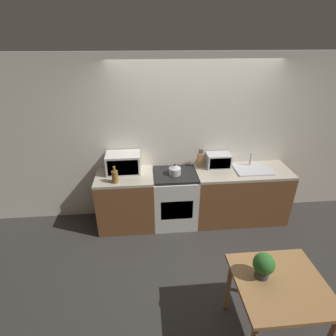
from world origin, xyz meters
The scene contains 13 objects.
ground_plane centered at (0.00, 0.00, 0.00)m, with size 16.00×16.00×0.00m, color #33302D.
wall_back centered at (0.00, 1.09, 1.30)m, with size 10.00×0.06×2.60m.
counter_left_run centered at (-1.08, 0.75, 0.45)m, with size 0.87×0.62×0.90m.
counter_right_run centered at (0.77, 0.75, 0.45)m, with size 1.49×0.62×0.90m.
stove_range centered at (-0.31, 0.75, 0.45)m, with size 0.68×0.62×0.90m.
kettle centered at (-0.32, 0.72, 0.98)m, with size 0.18×0.18×0.18m.
microwave centered at (-1.09, 0.87, 1.05)m, with size 0.51×0.34×0.31m.
bottle centered at (-1.19, 0.55, 1.00)m, with size 0.09×0.09×0.26m.
knife_block centered at (0.12, 0.95, 1.02)m, with size 0.08×0.08×0.29m.
toaster_oven centered at (0.40, 0.91, 1.01)m, with size 0.38×0.24×0.22m.
sink_basin centered at (0.92, 0.75, 0.91)m, with size 0.56×0.40×0.24m.
dining_table centered at (0.45, -1.20, 0.67)m, with size 0.83×0.77×0.77m.
potted_plant centered at (0.30, -1.11, 0.92)m, with size 0.20×0.20×0.26m.
Camera 1 is at (-0.73, -2.75, 2.80)m, focal length 28.00 mm.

